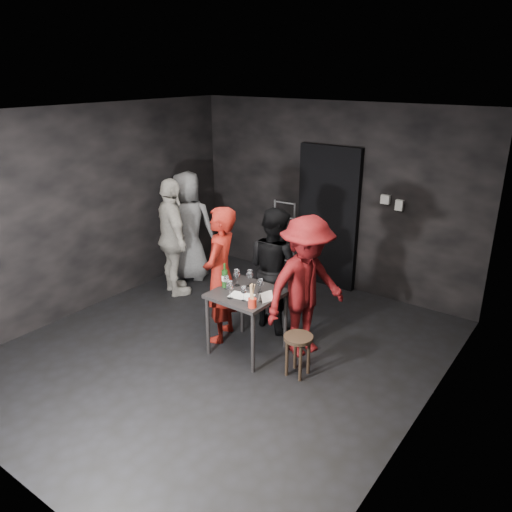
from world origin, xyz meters
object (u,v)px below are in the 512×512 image
Objects in this scene: tasting_table at (247,300)px; man_maroon at (306,280)px; wine_bottle at (225,278)px; bystander_grey at (188,220)px; stool at (298,345)px; woman_black at (275,266)px; server_red at (220,268)px; hand_truck at (282,263)px; bystander_cream at (172,230)px; breadstick_cup at (252,296)px.

tasting_table is 0.71m from man_maroon.
bystander_grey is at bearing 144.69° from wine_bottle.
man_maroon reaches higher than stool.
tasting_table reaches higher than stool.
woman_black is at bearing 136.87° from stool.
man_maroon is 2.71m from bystander_grey.
man_maroon is (0.99, 0.31, -0.01)m from server_red.
woman_black is at bearing -65.70° from hand_truck.
woman_black is at bearing -149.30° from bystander_cream.
stool is at bearing -2.15° from wine_bottle.
hand_truck is 1.63m from bystander_grey.
server_red is 0.94× the size of bystander_cream.
stool is at bearing 151.63° from woman_black.
bystander_cream is at bearing 103.07° from man_maroon.
breadstick_cup is (-0.46, -0.19, 0.51)m from stool.
hand_truck is at bearing 173.44° from server_red.
man_maroon is (1.45, -1.75, 0.68)m from hand_truck.
man_maroon is 0.70m from breadstick_cup.
bystander_cream is at bearing 84.83° from bystander_grey.
server_red is at bearing -82.47° from hand_truck.
breadstick_cup is (0.72, -0.33, -0.03)m from server_red.
wine_bottle is (1.53, -0.69, -0.11)m from bystander_cream.
bystander_grey is at bearing 155.28° from stool.
man_maroon is at bearing 67.10° from breadstick_cup.
breadstick_cup is (-0.27, -0.64, -0.03)m from man_maroon.
wine_bottle is (-0.83, -0.41, -0.04)m from man_maroon.
bystander_cream reaches higher than stool.
woman_black is at bearing 82.24° from man_maroon.
wine_bottle is (-0.18, -0.75, 0.05)m from woman_black.
wine_bottle is (-0.29, -0.03, 0.21)m from tasting_table.
server_red is at bearing -174.65° from bystander_cream.
wine_bottle is 0.61m from breadstick_cup.
bystander_grey is (-2.58, 0.83, 0.05)m from man_maroon.
hand_truck reaches higher than breadstick_cup.
wine_bottle is at bearing -173.37° from tasting_table.
server_red is at bearing 173.16° from stool.
hand_truck is at bearing -167.89° from bystander_grey.
bystander_grey is at bearing 92.13° from man_maroon.
woman_black is 1.99m from bystander_grey.
bystander_cream reaches higher than breadstick_cup.
bystander_cream reaches higher than woman_black.
man_maroon reaches higher than hand_truck.
wine_bottle is at bearing 157.68° from breadstick_cup.
breadstick_cup is at bearing -175.24° from bystander_cream.
man_maroon reaches higher than wine_bottle.
bystander_cream is (-2.36, 0.28, 0.07)m from man_maroon.
wine_bottle is at bearing 136.11° from man_maroon.
bystander_grey is (-1.59, 1.13, 0.04)m from server_red.
man_maroon is at bearing -158.18° from bystander_cream.
bystander_grey is at bearing -39.20° from bystander_cream.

